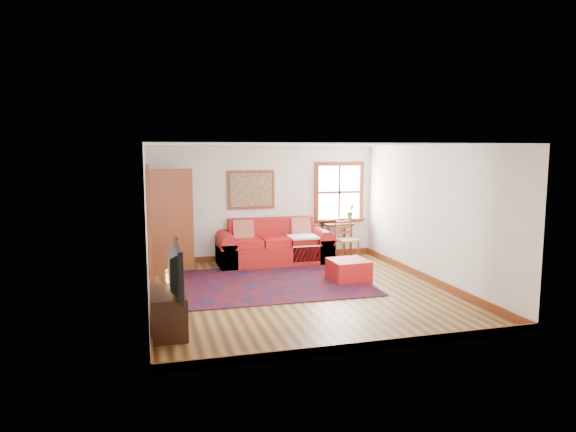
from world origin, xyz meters
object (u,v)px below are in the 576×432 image
object	(u,v)px
media_cabinet	(168,311)
ladder_back_chair	(346,238)
red_ottoman	(348,270)
side_table	(337,228)
red_leather_sofa	(274,248)

from	to	relation	value
media_cabinet	ladder_back_chair	bearing A→B (deg)	41.87
ladder_back_chair	media_cabinet	world-z (taller)	ladder_back_chair
red_ottoman	ladder_back_chair	world-z (taller)	ladder_back_chair
red_ottoman	side_table	size ratio (longest dim) A/B	0.87
red_ottoman	media_cabinet	size ratio (longest dim) A/B	0.66
ladder_back_chair	red_ottoman	bearing A→B (deg)	-109.86
red_ottoman	red_leather_sofa	bearing A→B (deg)	116.58
media_cabinet	red_ottoman	bearing A→B (deg)	29.53
side_table	media_cabinet	world-z (taller)	side_table
red_leather_sofa	ladder_back_chair	bearing A→B (deg)	-6.06
side_table	ladder_back_chair	size ratio (longest dim) A/B	0.84
red_ottoman	side_table	world-z (taller)	side_table
side_table	media_cabinet	xyz separation A→B (m)	(-3.88, -3.94, -0.37)
media_cabinet	red_leather_sofa	bearing A→B (deg)	57.43
red_leather_sofa	side_table	xyz separation A→B (m)	(1.52, 0.24, 0.34)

